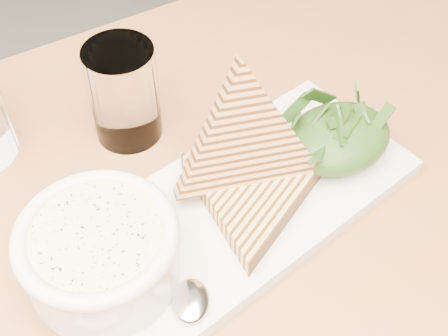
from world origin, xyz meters
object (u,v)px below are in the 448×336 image
soup_bowl (102,258)px  glass_far (124,93)px  table_top (202,319)px  platter (235,210)px

soup_bowl → glass_far: glass_far is taller
table_top → platter: (0.08, 0.07, 0.03)m
soup_bowl → glass_far: size_ratio=1.18×
platter → table_top: bearing=-138.0°
table_top → glass_far: glass_far is taller
platter → soup_bowl: (-0.14, -0.01, 0.03)m
glass_far → platter: bearing=-76.7°
table_top → glass_far: size_ratio=11.44×
platter → soup_bowl: bearing=-177.4°
soup_bowl → table_top: bearing=-47.5°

